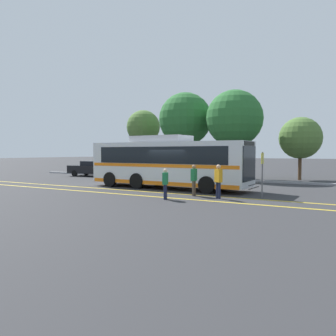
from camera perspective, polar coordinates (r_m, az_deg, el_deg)
ground_plane at (r=20.70m, az=0.98°, el=-3.75°), size 220.00×220.00×0.00m
lane_strip_0 at (r=19.47m, az=-3.17°, el=-4.16°), size 30.70×0.20×0.01m
lane_strip_1 at (r=18.10m, az=-6.00°, el=-4.70°), size 30.70×0.20×0.01m
curb_strip at (r=27.89m, az=7.32°, el=-1.93°), size 38.70×0.36×0.15m
transit_bus at (r=21.24m, az=-0.04°, el=1.07°), size 11.09×3.01×3.42m
parked_car_0 at (r=32.73m, az=-12.93°, el=-0.08°), size 4.99×2.26×1.49m
parked_car_1 at (r=28.84m, az=-4.07°, el=-0.42°), size 4.54×2.04×1.48m
pedestrian_0 at (r=17.64m, az=4.53°, el=-1.78°), size 0.25×0.44×1.68m
pedestrian_1 at (r=16.29m, az=-0.47°, el=-2.47°), size 0.33×0.47×1.54m
pedestrian_2 at (r=16.71m, az=8.77°, el=-1.95°), size 0.47×0.42×1.73m
bus_stop_sign at (r=17.52m, az=16.11°, el=-0.15°), size 0.07×0.40×2.36m
tree_0 at (r=29.13m, az=11.48°, el=8.45°), size 4.90×4.90×7.72m
tree_1 at (r=29.77m, az=22.06°, el=4.86°), size 3.50×3.50×5.30m
tree_2 at (r=32.04m, az=3.02°, el=8.49°), size 5.09×5.09×8.10m
tree_3 at (r=36.62m, az=-4.32°, el=7.12°), size 3.69×3.69×7.00m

